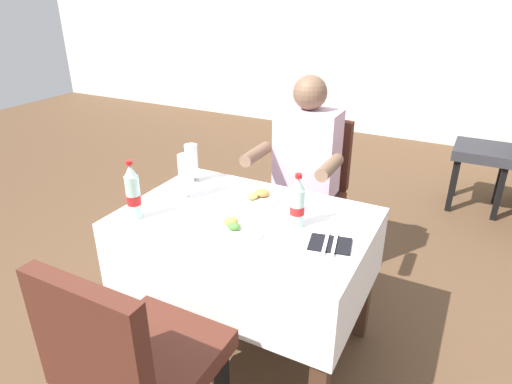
{
  "coord_description": "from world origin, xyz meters",
  "views": [
    {
      "loc": [
        0.98,
        -1.52,
        1.69
      ],
      "look_at": [
        0.11,
        0.15,
        0.82
      ],
      "focal_mm": 31.05,
      "sensor_mm": 36.0,
      "label": 1
    }
  ],
  "objects_px": {
    "beer_glass_left": "(186,176)",
    "main_dining_table": "(246,249)",
    "beer_glass_middle": "(192,163)",
    "seated_diner_far": "(303,172)",
    "chair_near_camera_side": "(135,360)",
    "plate_near_camera": "(233,230)",
    "napkin_cutlery_set": "(330,244)",
    "cola_bottle_primary": "(133,193)",
    "background_chair_left": "(498,146)",
    "plate_far_diner": "(253,199)",
    "cola_bottle_secondary": "(297,204)",
    "chair_far_diner_seat": "(307,190)"
  },
  "relations": [
    {
      "from": "chair_far_diner_seat",
      "to": "plate_far_diner",
      "type": "relative_size",
      "value": 4.06
    },
    {
      "from": "background_chair_left",
      "to": "beer_glass_left",
      "type": "bearing_deg",
      "value": -122.15
    },
    {
      "from": "plate_far_diner",
      "to": "napkin_cutlery_set",
      "type": "xyz_separation_m",
      "value": [
        0.47,
        -0.21,
        -0.01
      ]
    },
    {
      "from": "plate_near_camera",
      "to": "beer_glass_left",
      "type": "distance_m",
      "value": 0.44
    },
    {
      "from": "seated_diner_far",
      "to": "cola_bottle_primary",
      "type": "height_order",
      "value": "seated_diner_far"
    },
    {
      "from": "cola_bottle_secondary",
      "to": "background_chair_left",
      "type": "bearing_deg",
      "value": 70.42
    },
    {
      "from": "chair_far_diner_seat",
      "to": "plate_near_camera",
      "type": "distance_m",
      "value": 0.96
    },
    {
      "from": "chair_far_diner_seat",
      "to": "chair_near_camera_side",
      "type": "relative_size",
      "value": 1.0
    },
    {
      "from": "chair_far_diner_seat",
      "to": "cola_bottle_primary",
      "type": "relative_size",
      "value": 3.51
    },
    {
      "from": "chair_near_camera_side",
      "to": "beer_glass_left",
      "type": "relative_size",
      "value": 4.35
    },
    {
      "from": "plate_far_diner",
      "to": "beer_glass_left",
      "type": "relative_size",
      "value": 1.07
    },
    {
      "from": "chair_near_camera_side",
      "to": "seated_diner_far",
      "type": "distance_m",
      "value": 1.45
    },
    {
      "from": "plate_far_diner",
      "to": "beer_glass_middle",
      "type": "bearing_deg",
      "value": 171.14
    },
    {
      "from": "seated_diner_far",
      "to": "background_chair_left",
      "type": "xyz_separation_m",
      "value": [
        1.02,
        1.58,
        -0.16
      ]
    },
    {
      "from": "beer_glass_left",
      "to": "background_chair_left",
      "type": "distance_m",
      "value": 2.62
    },
    {
      "from": "main_dining_table",
      "to": "beer_glass_left",
      "type": "bearing_deg",
      "value": 173.29
    },
    {
      "from": "plate_far_diner",
      "to": "beer_glass_middle",
      "type": "xyz_separation_m",
      "value": [
        -0.4,
        0.06,
        0.1
      ]
    },
    {
      "from": "chair_near_camera_side",
      "to": "beer_glass_left",
      "type": "bearing_deg",
      "value": 113.56
    },
    {
      "from": "main_dining_table",
      "to": "beer_glass_middle",
      "type": "xyz_separation_m",
      "value": [
        -0.45,
        0.22,
        0.28
      ]
    },
    {
      "from": "plate_near_camera",
      "to": "seated_diner_far",
      "type": "bearing_deg",
      "value": 91.18
    },
    {
      "from": "plate_far_diner",
      "to": "cola_bottle_primary",
      "type": "xyz_separation_m",
      "value": [
        -0.39,
        -0.4,
        0.11
      ]
    },
    {
      "from": "cola_bottle_secondary",
      "to": "main_dining_table",
      "type": "bearing_deg",
      "value": -173.74
    },
    {
      "from": "beer_glass_left",
      "to": "cola_bottle_primary",
      "type": "bearing_deg",
      "value": -105.41
    },
    {
      "from": "beer_glass_left",
      "to": "cola_bottle_secondary",
      "type": "xyz_separation_m",
      "value": [
        0.6,
        -0.02,
        -0.01
      ]
    },
    {
      "from": "chair_near_camera_side",
      "to": "background_chair_left",
      "type": "distance_m",
      "value": 3.19
    },
    {
      "from": "main_dining_table",
      "to": "seated_diner_far",
      "type": "height_order",
      "value": "seated_diner_far"
    },
    {
      "from": "chair_far_diner_seat",
      "to": "chair_near_camera_side",
      "type": "distance_m",
      "value": 1.55
    },
    {
      "from": "plate_near_camera",
      "to": "beer_glass_left",
      "type": "relative_size",
      "value": 1.11
    },
    {
      "from": "seated_diner_far",
      "to": "beer_glass_left",
      "type": "distance_m",
      "value": 0.74
    },
    {
      "from": "main_dining_table",
      "to": "plate_far_diner",
      "type": "relative_size",
      "value": 4.74
    },
    {
      "from": "plate_near_camera",
      "to": "plate_far_diner",
      "type": "bearing_deg",
      "value": 102.48
    },
    {
      "from": "beer_glass_middle",
      "to": "seated_diner_far",
      "type": "bearing_deg",
      "value": 44.62
    },
    {
      "from": "beer_glass_left",
      "to": "main_dining_table",
      "type": "bearing_deg",
      "value": -6.71
    },
    {
      "from": "beer_glass_middle",
      "to": "main_dining_table",
      "type": "bearing_deg",
      "value": -25.87
    },
    {
      "from": "plate_far_diner",
      "to": "beer_glass_middle",
      "type": "height_order",
      "value": "beer_glass_middle"
    },
    {
      "from": "beer_glass_left",
      "to": "cola_bottle_primary",
      "type": "height_order",
      "value": "cola_bottle_primary"
    },
    {
      "from": "cola_bottle_secondary",
      "to": "background_chair_left",
      "type": "distance_m",
      "value": 2.38
    },
    {
      "from": "napkin_cutlery_set",
      "to": "beer_glass_left",
      "type": "bearing_deg",
      "value": 172.54
    },
    {
      "from": "beer_glass_middle",
      "to": "chair_near_camera_side",
      "type": "bearing_deg",
      "value": -65.76
    },
    {
      "from": "beer_glass_middle",
      "to": "background_chair_left",
      "type": "distance_m",
      "value": 2.53
    },
    {
      "from": "cola_bottle_primary",
      "to": "background_chair_left",
      "type": "bearing_deg",
      "value": 59.55
    },
    {
      "from": "beer_glass_middle",
      "to": "cola_bottle_primary",
      "type": "relative_size",
      "value": 0.75
    },
    {
      "from": "chair_near_camera_side",
      "to": "plate_far_diner",
      "type": "height_order",
      "value": "chair_near_camera_side"
    },
    {
      "from": "main_dining_table",
      "to": "plate_near_camera",
      "type": "bearing_deg",
      "value": -80.66
    },
    {
      "from": "beer_glass_left",
      "to": "cola_bottle_secondary",
      "type": "height_order",
      "value": "cola_bottle_secondary"
    },
    {
      "from": "plate_near_camera",
      "to": "napkin_cutlery_set",
      "type": "height_order",
      "value": "plate_near_camera"
    },
    {
      "from": "plate_far_diner",
      "to": "cola_bottle_primary",
      "type": "distance_m",
      "value": 0.57
    },
    {
      "from": "seated_diner_far",
      "to": "cola_bottle_primary",
      "type": "xyz_separation_m",
      "value": [
        -0.45,
        -0.91,
        0.15
      ]
    },
    {
      "from": "chair_far_diner_seat",
      "to": "beer_glass_left",
      "type": "height_order",
      "value": "chair_far_diner_seat"
    },
    {
      "from": "chair_near_camera_side",
      "to": "napkin_cutlery_set",
      "type": "distance_m",
      "value": 0.85
    }
  ]
}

